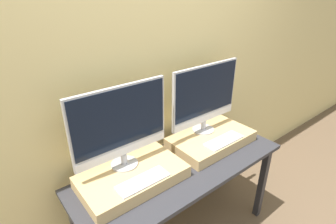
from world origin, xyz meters
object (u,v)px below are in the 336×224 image
Objects in this scene: keyboard_left at (143,181)px; monitor_right at (205,96)px; keyboard_right at (224,140)px; monitor_left at (121,125)px.

monitor_right is (0.73, 0.22, 0.29)m from keyboard_left.
monitor_left is at bearing 163.49° from keyboard_right.
monitor_right is at bearing 0.00° from monitor_left.
keyboard_right is at bearing 0.00° from keyboard_left.
keyboard_left and keyboard_right have the same top height.
monitor_left is at bearing 180.00° from monitor_right.
monitor_left reaches higher than keyboard_right.
keyboard_left is (0.00, -0.22, -0.29)m from monitor_left.
monitor_left is 1.95× the size of keyboard_right.
keyboard_left is at bearing 180.00° from keyboard_right.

